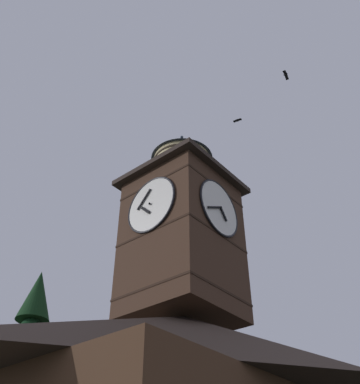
% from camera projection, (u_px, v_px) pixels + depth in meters
% --- Properties ---
extents(clock_tower, '(4.81, 4.81, 10.20)m').
position_uv_depth(clock_tower, '(182.00, 227.00, 20.74)').
color(clock_tower, '#422B1E').
rests_on(clock_tower, building_main).
extents(flying_bird_high, '(0.70, 0.30, 0.15)m').
position_uv_depth(flying_bird_high, '(286.00, 74.00, 24.34)').
color(flying_bird_high, black).
extents(flying_bird_low, '(0.27, 0.54, 0.12)m').
position_uv_depth(flying_bird_low, '(237.00, 120.00, 27.34)').
color(flying_bird_low, black).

